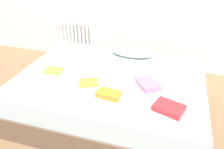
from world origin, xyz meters
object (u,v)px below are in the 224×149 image
Objects in this scene: textbook_pink at (148,84)px; textbook_white at (107,66)px; textbook_orange at (109,94)px; textbook_red at (169,108)px; radiator at (76,36)px; textbook_lime at (54,70)px; bed at (111,94)px; pillow at (133,51)px; textbook_yellow at (89,83)px.

textbook_pink and textbook_white have the same top height.
textbook_orange is 0.91× the size of textbook_red.
radiator reaches higher than textbook_red.
textbook_red is at bearing -20.31° from textbook_lime.
textbook_orange is at bearing -27.26° from textbook_lime.
textbook_lime is 0.79× the size of textbook_pink.
textbook_red is (0.65, -0.42, 0.28)m from bed.
bed is 0.82m from textbook_red.
pillow is (1.10, -0.64, 0.14)m from radiator.
radiator is at bearing 129.92° from textbook_orange.
textbook_pink is 0.57m from textbook_white.
bed is 1.56m from radiator.
textbook_lime is 0.86× the size of textbook_orange.
pillow is 1.00m from textbook_lime.
textbook_yellow is (-0.16, -0.23, 0.27)m from bed.
textbook_yellow is at bearing -21.86° from textbook_lime.
textbook_lime is at bearing -138.78° from pillow.
pillow is 2.43× the size of textbook_white.
textbook_white is at bearing 114.86° from textbook_orange.
textbook_orange is (-0.02, -0.94, -0.03)m from pillow.
textbook_lime is 0.78× the size of textbook_red.
bed is 0.69m from textbook_lime.
textbook_orange is at bearing -65.38° from textbook_white.
radiator is at bearing 135.86° from textbook_white.
radiator is 2.54× the size of textbook_white.
textbook_pink is 1.07× the size of textbook_white.
textbook_red is at bearing -61.69° from pillow.
textbook_pink is at bearing -12.61° from bed.
textbook_red is at bearing 1.77° from textbook_orange.
textbook_yellow is at bearing -95.69° from textbook_white.
bed is 8.19× the size of textbook_pink.
textbook_white is (-0.09, 0.16, 0.28)m from bed.
textbook_red is at bearing -38.53° from textbook_yellow.
radiator is 2.30m from textbook_red.
textbook_pink is at bearing -6.00° from textbook_lime.
pillow reaches higher than textbook_yellow.
bed is 8.89× the size of textbook_orange.
bed is at bearing 29.08° from textbook_yellow.
radiator is at bearing 98.28° from textbook_lime.
pillow is 2.87× the size of textbook_yellow.
textbook_pink is at bearing -65.39° from pillow.
textbook_orange reaches higher than textbook_lime.
textbook_white is at bearing -49.61° from radiator.
textbook_yellow is 0.83m from textbook_red.
textbook_pink is (0.30, -0.65, -0.03)m from pillow.
textbook_yellow is at bearing -112.58° from textbook_pink.
bed is at bearing 2.81° from textbook_lime.
textbook_orange is 0.92× the size of textbook_pink.
textbook_white reaches higher than textbook_lime.
radiator is 1.04× the size of pillow.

